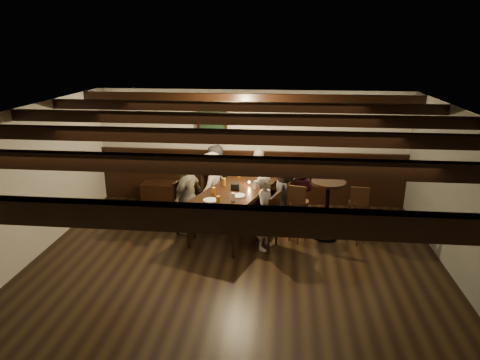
# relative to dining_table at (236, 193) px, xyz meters

# --- Properties ---
(room) EXTENTS (7.00, 7.00, 7.00)m
(room) POSITION_rel_dining_table_xyz_m (-0.15, 0.26, 0.34)
(room) COLOR black
(room) RESTS_ON ground
(dining_table) EXTENTS (1.60, 2.32, 0.80)m
(dining_table) POSITION_rel_dining_table_xyz_m (0.00, 0.00, 0.00)
(dining_table) COLOR black
(dining_table) RESTS_ON floor
(chair_left_near) EXTENTS (0.52, 0.52, 0.90)m
(chair_left_near) POSITION_rel_dining_table_xyz_m (-0.53, 0.66, -0.46)
(chair_left_near) COLOR black
(chair_left_near) RESTS_ON floor
(chair_left_far) EXTENTS (0.57, 0.57, 0.98)m
(chair_left_far) POSITION_rel_dining_table_xyz_m (-0.83, -0.19, -0.43)
(chair_left_far) COLOR black
(chair_left_far) RESTS_ON floor
(chair_right_near) EXTENTS (0.55, 0.55, 0.96)m
(chair_right_near) POSITION_rel_dining_table_xyz_m (0.83, 0.19, -0.44)
(chair_right_near) COLOR black
(chair_right_near) RESTS_ON floor
(chair_right_far) EXTENTS (0.56, 0.56, 0.97)m
(chair_right_far) POSITION_rel_dining_table_xyz_m (0.53, -0.66, -0.43)
(chair_right_far) COLOR black
(chair_right_far) RESTS_ON floor
(person_bench_left) EXTENTS (0.75, 0.61, 1.33)m
(person_bench_left) POSITION_rel_dining_table_xyz_m (-0.56, 1.14, -0.07)
(person_bench_left) COLOR #232325
(person_bench_left) RESTS_ON floor
(person_bench_centre) EXTENTS (0.55, 0.45, 1.31)m
(person_bench_centre) POSITION_rel_dining_table_xyz_m (0.34, 0.99, -0.08)
(person_bench_centre) COLOR gray
(person_bench_centre) RESTS_ON floor
(person_bench_right) EXTENTS (0.69, 0.61, 1.19)m
(person_bench_right) POSITION_rel_dining_table_xyz_m (1.14, 0.56, -0.14)
(person_bench_right) COLOR #541C2B
(person_bench_right) RESTS_ON floor
(person_left_near) EXTENTS (0.73, 0.95, 1.29)m
(person_left_near) POSITION_rel_dining_table_xyz_m (-0.56, 0.67, -0.08)
(person_left_near) COLOR #B29D96
(person_left_near) RESTS_ON floor
(person_left_far) EXTENTS (0.58, 0.87, 1.38)m
(person_left_far) POSITION_rel_dining_table_xyz_m (-0.86, -0.18, -0.04)
(person_left_far) COLOR gray
(person_left_far) RESTS_ON floor
(person_right_near) EXTENTS (0.58, 0.72, 1.27)m
(person_right_near) POSITION_rel_dining_table_xyz_m (0.86, 0.18, -0.10)
(person_right_near) COLOR #28282A
(person_right_near) RESTS_ON floor
(person_right_far) EXTENTS (0.44, 0.54, 1.28)m
(person_right_far) POSITION_rel_dining_table_xyz_m (0.56, -0.67, -0.09)
(person_right_far) COLOR #AD9E92
(person_right_far) RESTS_ON floor
(pint_a) EXTENTS (0.07, 0.07, 0.14)m
(pint_a) POSITION_rel_dining_table_xyz_m (-0.04, 0.75, 0.14)
(pint_a) COLOR #BF7219
(pint_a) RESTS_ON dining_table
(pint_b) EXTENTS (0.07, 0.07, 0.14)m
(pint_b) POSITION_rel_dining_table_xyz_m (0.45, 0.53, 0.14)
(pint_b) COLOR #BF7219
(pint_b) RESTS_ON dining_table
(pint_c) EXTENTS (0.07, 0.07, 0.14)m
(pint_c) POSITION_rel_dining_table_xyz_m (-0.25, 0.19, 0.14)
(pint_c) COLOR #BF7219
(pint_c) RESTS_ON dining_table
(pint_d) EXTENTS (0.07, 0.07, 0.14)m
(pint_d) POSITION_rel_dining_table_xyz_m (0.35, 0.09, 0.14)
(pint_d) COLOR silver
(pint_d) RESTS_ON dining_table
(pint_e) EXTENTS (0.07, 0.07, 0.14)m
(pint_e) POSITION_rel_dining_table_xyz_m (-0.35, -0.35, 0.14)
(pint_e) COLOR #BF7219
(pint_e) RESTS_ON dining_table
(pint_f) EXTENTS (0.07, 0.07, 0.14)m
(pint_f) POSITION_rel_dining_table_xyz_m (0.01, -0.59, 0.14)
(pint_f) COLOR silver
(pint_f) RESTS_ON dining_table
(pint_g) EXTENTS (0.07, 0.07, 0.14)m
(pint_g) POSITION_rel_dining_table_xyz_m (-0.21, -0.77, 0.14)
(pint_g) COLOR #BF7219
(pint_g) RESTS_ON dining_table
(plate_near) EXTENTS (0.24, 0.24, 0.01)m
(plate_near) POSITION_rel_dining_table_xyz_m (-0.37, -0.61, 0.07)
(plate_near) COLOR white
(plate_near) RESTS_ON dining_table
(plate_far) EXTENTS (0.24, 0.24, 0.01)m
(plate_far) POSITION_rel_dining_table_xyz_m (0.07, -0.34, 0.07)
(plate_far) COLOR white
(plate_far) RESTS_ON dining_table
(condiment_caddy) EXTENTS (0.15, 0.10, 0.12)m
(condiment_caddy) POSITION_rel_dining_table_xyz_m (-0.02, -0.05, 0.13)
(condiment_caddy) COLOR black
(condiment_caddy) RESTS_ON dining_table
(candle) EXTENTS (0.05, 0.05, 0.05)m
(candle) POSITION_rel_dining_table_xyz_m (0.21, 0.24, 0.09)
(candle) COLOR beige
(candle) RESTS_ON dining_table
(high_top_table) EXTENTS (0.59, 0.59, 1.05)m
(high_top_table) POSITION_rel_dining_table_xyz_m (1.61, -0.15, -0.04)
(high_top_table) COLOR black
(high_top_table) RESTS_ON floor
(bar_stool_left) EXTENTS (0.36, 0.37, 1.06)m
(bar_stool_left) POSITION_rel_dining_table_xyz_m (1.11, -0.36, -0.34)
(bar_stool_left) COLOR #351B10
(bar_stool_left) RESTS_ON floor
(bar_stool_right) EXTENTS (0.34, 0.35, 1.06)m
(bar_stool_right) POSITION_rel_dining_table_xyz_m (2.11, -0.31, -0.34)
(bar_stool_right) COLOR #351B10
(bar_stool_right) RESTS_ON floor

